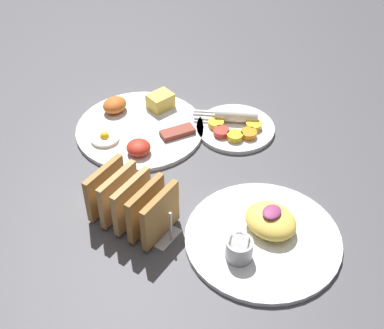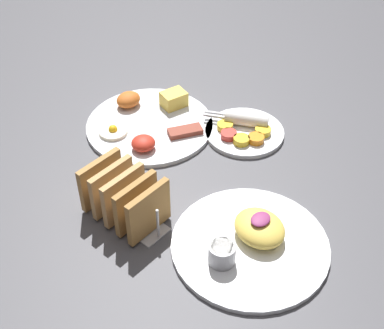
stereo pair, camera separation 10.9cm
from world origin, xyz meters
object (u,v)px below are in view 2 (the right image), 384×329
(plate_condiments, at_px, (244,130))
(plate_foreground, at_px, (250,241))
(toast_rack, at_px, (124,197))
(plate_breakfast, at_px, (149,122))

(plate_condiments, relative_size, plate_foreground, 0.67)
(plate_foreground, relative_size, toast_rack, 1.58)
(plate_condiments, distance_m, plate_foreground, 0.33)
(plate_breakfast, height_order, plate_foreground, plate_foreground)
(plate_breakfast, xyz_separation_m, plate_condiments, (0.12, -0.18, 0.00))
(toast_rack, bearing_deg, plate_foreground, -67.04)
(plate_breakfast, bearing_deg, toast_rack, -144.01)
(plate_breakfast, xyz_separation_m, plate_foreground, (-0.14, -0.39, 0.00))
(plate_breakfast, distance_m, plate_condiments, 0.22)
(plate_breakfast, distance_m, toast_rack, 0.29)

